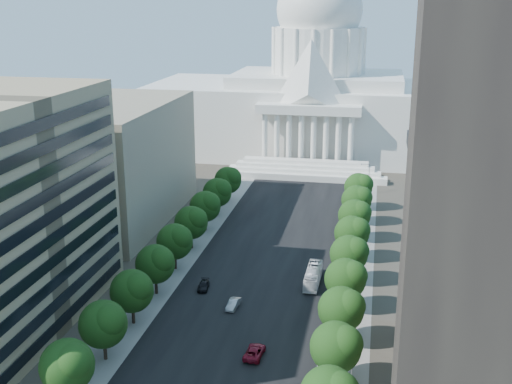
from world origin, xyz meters
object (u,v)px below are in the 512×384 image
Objects in this scene: car_silver at (233,304)px; city_bus at (313,276)px; car_red at (255,352)px; car_dark_b at (203,286)px.

city_bus reaches higher than car_silver.
car_silver is at bearing -134.30° from city_bus.
car_silver is 0.81× the size of car_red.
car_silver is 0.98× the size of car_dark_b.
car_red reaches higher than car_dark_b.
city_bus is at bearing 11.85° from car_dark_b.
car_dark_b is 21.89m from city_bus.
car_silver is 17.17m from car_red.
car_silver reaches higher than car_dark_b.
car_silver is 0.41× the size of city_bus.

